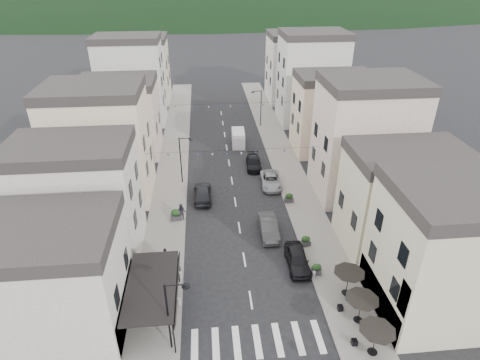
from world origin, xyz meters
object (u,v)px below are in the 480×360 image
at_px(parked_car_a, 297,259).
at_px(parked_car_e, 202,193).
at_px(pedestrian_b, 182,212).
at_px(parked_car_d, 254,163).
at_px(parked_car_c, 271,181).
at_px(delivery_van, 238,138).
at_px(parked_car_b, 269,227).
at_px(pedestrian_a, 166,257).

relative_size(parked_car_a, parked_car_e, 0.93).
height_order(parked_car_a, pedestrian_b, pedestrian_b).
distance_m(parked_car_d, pedestrian_b, 14.60).
bearing_deg(parked_car_e, parked_car_c, -163.95).
relative_size(parked_car_c, delivery_van, 1.07).
height_order(parked_car_a, parked_car_d, parked_car_a).
height_order(parked_car_d, parked_car_e, parked_car_e).
distance_m(parked_car_e, pedestrian_b, 4.69).
relative_size(parked_car_a, pedestrian_b, 2.47).
bearing_deg(parked_car_c, parked_car_a, -87.05).
xyz_separation_m(parked_car_c, delivery_van, (-2.80, 12.69, 0.38)).
relative_size(delivery_van, pedestrian_b, 2.52).
distance_m(parked_car_a, parked_car_b, 5.34).
bearing_deg(parked_car_b, parked_car_d, 89.27).
bearing_deg(delivery_van, parked_car_c, -74.76).
height_order(parked_car_b, parked_car_d, parked_car_b).
relative_size(parked_car_a, parked_car_d, 0.99).
xyz_separation_m(parked_car_c, pedestrian_a, (-11.63, -13.52, 0.32)).
distance_m(parked_car_b, parked_car_c, 9.77).
distance_m(pedestrian_a, pedestrian_b, 7.14).
bearing_deg(parked_car_e, parked_car_b, 131.86).
xyz_separation_m(parked_car_a, parked_car_d, (-1.48, 19.65, -0.11)).
relative_size(pedestrian_a, pedestrian_b, 0.96).
bearing_deg(delivery_van, parked_car_b, -84.64).
bearing_deg(parked_car_a, parked_car_b, 110.61).
relative_size(parked_car_b, parked_car_c, 0.95).
bearing_deg(pedestrian_a, parked_car_d, 57.63).
height_order(parked_car_d, pedestrian_a, pedestrian_a).
bearing_deg(parked_car_c, pedestrian_b, -145.29).
height_order(parked_car_c, parked_car_e, parked_car_e).
bearing_deg(pedestrian_a, parked_car_a, -9.13).
bearing_deg(pedestrian_b, parked_car_b, -11.16).
xyz_separation_m(parked_car_a, delivery_van, (-2.80, 27.32, 0.30)).
bearing_deg(parked_car_a, pedestrian_b, 142.97).
bearing_deg(pedestrian_a, pedestrian_b, 76.91).
height_order(parked_car_a, parked_car_b, parked_car_b).
distance_m(parked_car_d, delivery_van, 7.79).
height_order(parked_car_b, delivery_van, delivery_van).
height_order(delivery_van, pedestrian_a, delivery_van).
distance_m(parked_car_b, parked_car_e, 9.72).
bearing_deg(parked_car_d, pedestrian_a, -115.51).
relative_size(parked_car_a, delivery_van, 0.98).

